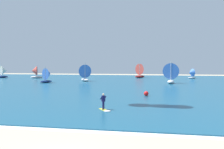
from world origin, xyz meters
name	(u,v)px	position (x,y,z in m)	size (l,w,h in m)	color
ocean	(138,83)	(0.00, 51.12, 0.05)	(160.00, 90.00, 0.10)	navy
shoreline_foam	(59,127)	(-2.66, 6.52, 0.01)	(107.15, 2.28, 0.01)	white
kitesurfer	(104,104)	(-0.65, 13.30, 0.70)	(1.59, 1.92, 1.67)	yellow
sailboat_center_horizon	(35,72)	(-36.44, 65.74, 2.27)	(4.21, 3.75, 4.73)	silver
sailboat_far_right	(48,75)	(-22.90, 47.19, 2.01)	(3.34, 3.74, 4.16)	navy
sailboat_trailing	(84,73)	(-15.47, 54.63, 2.49)	(4.41, 4.69, 5.21)	silver
sailboat_mid_right	(4,72)	(-48.35, 65.83, 2.31)	(4.21, 4.31, 4.83)	navy
sailboat_anchored_offshore	(191,74)	(15.93, 72.76, 1.78)	(3.31, 3.01, 3.68)	white
sailboat_leading	(171,73)	(8.16, 50.90, 2.67)	(4.20, 4.89, 5.61)	silver
sailboat_near_shore	(141,70)	(-0.75, 75.27, 2.66)	(4.78, 5.02, 5.59)	maroon
marker_buoy	(146,94)	(3.10, 25.22, 0.45)	(0.71, 0.71, 0.71)	red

